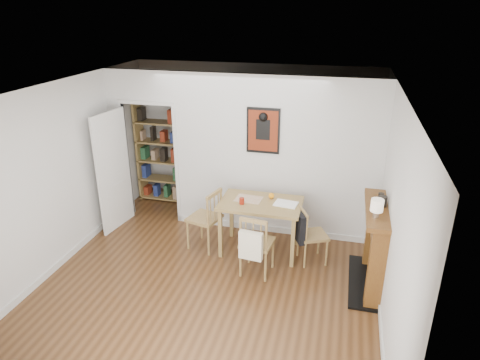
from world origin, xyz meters
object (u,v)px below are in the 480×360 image
(chair_left, at_px, (204,219))
(orange_fruit, at_px, (271,196))
(chair_right, at_px, (312,235))
(dining_table, at_px, (261,208))
(mantel_lamp, at_px, (377,206))
(bookshelf, at_px, (159,151))
(notebook, at_px, (286,204))
(ceramic_jar_a, at_px, (383,201))
(chair_front, at_px, (257,243))
(red_glass, at_px, (242,201))
(ceramic_jar_b, at_px, (381,197))
(fireplace, at_px, (376,245))

(chair_left, distance_m, orange_fruit, 1.09)
(chair_right, height_order, orange_fruit, orange_fruit)
(dining_table, xyz_separation_m, mantel_lamp, (1.57, -0.77, 0.58))
(bookshelf, xyz_separation_m, notebook, (2.63, -1.42, -0.14))
(ceramic_jar_a, bearing_deg, chair_front, -173.66)
(bookshelf, height_order, orange_fruit, bookshelf)
(mantel_lamp, bearing_deg, orange_fruit, 146.81)
(chair_left, xyz_separation_m, ceramic_jar_a, (2.53, -0.32, 0.73))
(dining_table, relative_size, chair_front, 1.29)
(mantel_lamp, distance_m, ceramic_jar_a, 0.38)
(red_glass, height_order, ceramic_jar_b, ceramic_jar_b)
(chair_left, bearing_deg, mantel_lamp, -15.49)
(dining_table, bearing_deg, red_glass, -154.69)
(mantel_lamp, bearing_deg, red_glass, 160.54)
(bookshelf, distance_m, ceramic_jar_a, 4.35)
(red_glass, bearing_deg, ceramic_jar_b, -3.08)
(chair_front, xyz_separation_m, fireplace, (1.58, 0.12, 0.14))
(chair_left, xyz_separation_m, red_glass, (0.60, -0.03, 0.38))
(fireplace, relative_size, ceramic_jar_b, 13.15)
(ceramic_jar_a, bearing_deg, chair_right, 160.50)
(dining_table, xyz_separation_m, ceramic_jar_a, (1.67, -0.41, 0.50))
(ceramic_jar_b, bearing_deg, dining_table, 172.20)
(red_glass, distance_m, ceramic_jar_a, 1.98)
(dining_table, relative_size, bookshelf, 0.61)
(chair_front, relative_size, mantel_lamp, 3.90)
(chair_right, relative_size, red_glass, 9.01)
(fireplace, height_order, ceramic_jar_b, ceramic_jar_b)
(fireplace, bearing_deg, chair_left, 171.56)
(dining_table, height_order, orange_fruit, orange_fruit)
(dining_table, height_order, chair_front, chair_front)
(notebook, height_order, mantel_lamp, mantel_lamp)
(chair_front, xyz_separation_m, orange_fruit, (0.06, 0.76, 0.39))
(ceramic_jar_a, bearing_deg, chair_left, 172.87)
(fireplace, distance_m, orange_fruit, 1.67)
(bookshelf, height_order, ceramic_jar_a, bookshelf)
(ceramic_jar_a, bearing_deg, mantel_lamp, -104.67)
(bookshelf, bearing_deg, ceramic_jar_b, -23.03)
(orange_fruit, bearing_deg, dining_table, -126.23)
(fireplace, xyz_separation_m, ceramic_jar_a, (0.01, 0.06, 0.61))
(chair_front, distance_m, bookshelf, 3.13)
(chair_right, xyz_separation_m, red_glass, (-1.05, -0.02, 0.44))
(dining_table, xyz_separation_m, orange_fruit, (0.13, 0.17, 0.14))
(orange_fruit, distance_m, notebook, 0.29)
(chair_left, relative_size, ceramic_jar_b, 10.34)
(bookshelf, relative_size, mantel_lamp, 8.21)
(orange_fruit, distance_m, mantel_lamp, 1.78)
(chair_right, xyz_separation_m, ceramic_jar_a, (0.88, -0.31, 0.79))
(dining_table, xyz_separation_m, chair_front, (0.07, -0.59, -0.25))
(notebook, distance_m, ceramic_jar_a, 1.42)
(bookshelf, xyz_separation_m, fireplace, (3.91, -1.91, -0.36))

